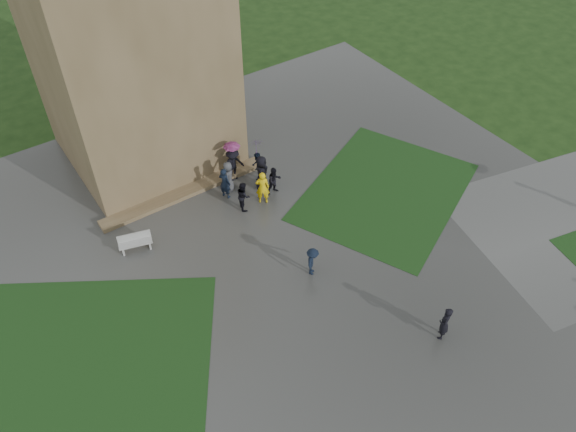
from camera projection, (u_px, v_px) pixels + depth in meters
ground at (308, 340)px, 22.27m from camera, size 120.00×120.00×0.00m
plaza at (280, 307)px, 23.45m from camera, size 34.00×34.00×0.02m
lawn_inset_left at (63, 374)px, 21.18m from camera, size 14.10×13.46×0.01m
lawn_inset_right at (385, 191)px, 28.69m from camera, size 11.12×10.15×0.01m
tower_plinth at (186, 192)px, 28.49m from camera, size 9.00×0.80×0.22m
bench at (135, 242)px, 25.50m from camera, size 1.57×0.86×0.87m
visitor_cluster at (246, 171)px, 28.21m from camera, size 2.92×3.13×2.38m
pedestrian_mid at (312, 262)px, 24.28m from camera, size 1.01×1.01×1.46m
pedestrian_near at (444, 323)px, 21.82m from camera, size 0.73×0.70×1.68m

